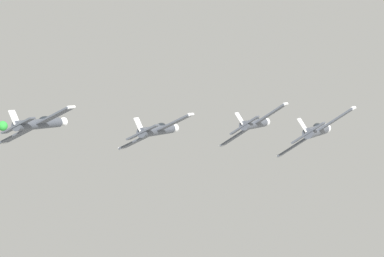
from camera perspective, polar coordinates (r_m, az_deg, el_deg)
airplane_lead at (r=98.45m, az=4.31°, el=0.33°), size 8.21×10.35×5.51m
airplane_left_inner at (r=93.10m, az=-2.41°, el=-0.12°), size 8.80×10.35×4.41m
airplane_right_inner at (r=86.92m, az=8.58°, el=-0.16°), size 8.17×10.35×5.57m
airplane_left_outer at (r=90.67m, az=-10.52°, el=0.32°), size 8.81×10.35×4.39m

